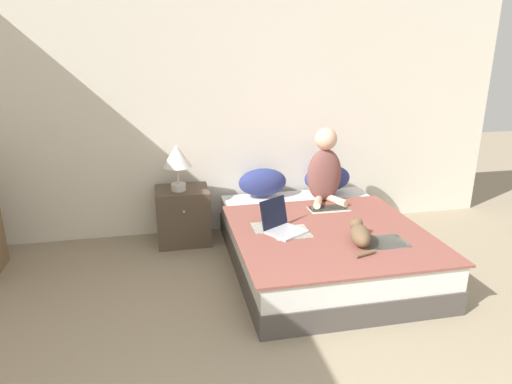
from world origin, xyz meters
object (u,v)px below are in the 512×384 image
object	(u,v)px
pillow_near	(263,182)
person_sitting	(325,169)
nightstand	(183,215)
table_lamp	(177,158)
cat_tabby	(360,234)
laptop_open	(282,225)
bed	(321,245)
pillow_far	(327,178)

from	to	relation	value
pillow_near	person_sitting	distance (m)	0.65
nightstand	table_lamp	distance (m)	0.60
person_sitting	nightstand	world-z (taller)	person_sitting
cat_tabby	nightstand	size ratio (longest dim) A/B	0.82
pillow_near	cat_tabby	distance (m)	1.39
person_sitting	cat_tabby	xyz separation A→B (m)	(-0.07, -1.02, -0.25)
pillow_near	table_lamp	bearing A→B (deg)	-173.10
person_sitting	cat_tabby	distance (m)	1.05
pillow_near	laptop_open	world-z (taller)	pillow_near
bed	nightstand	bearing A→B (deg)	146.41
person_sitting	nightstand	bearing A→B (deg)	171.26
pillow_far	laptop_open	bearing A→B (deg)	-128.22
cat_tabby	nightstand	xyz separation A→B (m)	(-1.31, 1.23, -0.21)
bed	pillow_far	xyz separation A→B (m)	(0.35, 0.84, 0.35)
pillow_near	table_lamp	size ratio (longest dim) A/B	1.10
pillow_far	table_lamp	xyz separation A→B (m)	(-1.55, -0.10, 0.32)
bed	laptop_open	size ratio (longest dim) A/B	4.84
bed	person_sitting	bearing A→B (deg)	69.45
person_sitting	pillow_far	bearing A→B (deg)	63.65
pillow_near	person_sitting	size ratio (longest dim) A/B	0.68
laptop_open	pillow_near	bearing A→B (deg)	55.53
nightstand	table_lamp	bearing A→B (deg)	-128.66
pillow_far	cat_tabby	size ratio (longest dim) A/B	1.09
bed	cat_tabby	xyz separation A→B (m)	(0.14, -0.46, 0.29)
pillow_near	cat_tabby	xyz separation A→B (m)	(0.49, -1.30, -0.06)
pillow_far	laptop_open	size ratio (longest dim) A/B	1.21
bed	table_lamp	size ratio (longest dim) A/B	4.41
bed	pillow_near	world-z (taller)	pillow_near
bed	nightstand	distance (m)	1.40
laptop_open	table_lamp	world-z (taller)	table_lamp
pillow_far	person_sitting	world-z (taller)	person_sitting
bed	laptop_open	world-z (taller)	laptop_open
pillow_far	person_sitting	distance (m)	0.36
bed	person_sitting	world-z (taller)	person_sitting
pillow_far	person_sitting	xyz separation A→B (m)	(-0.14, -0.28, 0.18)
laptop_open	bed	bearing A→B (deg)	-17.16
pillow_near	nightstand	size ratio (longest dim) A/B	0.89
person_sitting	table_lamp	distance (m)	1.43
pillow_far	person_sitting	size ratio (longest dim) A/B	0.68
laptop_open	nightstand	bearing A→B (deg)	99.74
cat_tabby	laptop_open	size ratio (longest dim) A/B	1.11
bed	laptop_open	xyz separation A→B (m)	(-0.39, -0.10, 0.26)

